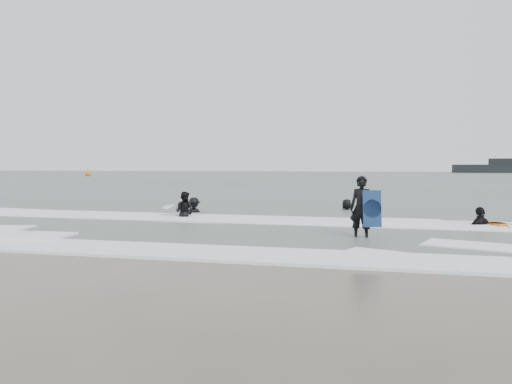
% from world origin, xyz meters
% --- Properties ---
extents(ground, '(320.00, 320.00, 0.00)m').
position_xyz_m(ground, '(0.00, 0.00, 0.00)').
color(ground, brown).
rests_on(ground, ground).
extents(sea, '(320.00, 320.00, 0.00)m').
position_xyz_m(sea, '(0.00, 80.00, 0.06)').
color(sea, '#47544C').
rests_on(sea, ground).
extents(surfer_centre, '(0.69, 0.52, 1.72)m').
position_xyz_m(surfer_centre, '(3.56, 2.60, 0.00)').
color(surfer_centre, black).
rests_on(surfer_centre, ground).
extents(surfer_wading, '(0.83, 0.69, 1.56)m').
position_xyz_m(surfer_wading, '(-3.12, 6.29, 0.00)').
color(surfer_wading, black).
rests_on(surfer_wading, ground).
extents(surfer_breaker, '(1.13, 1.00, 1.52)m').
position_xyz_m(surfer_breaker, '(-3.49, 8.14, 0.00)').
color(surfer_breaker, black).
rests_on(surfer_breaker, ground).
extents(surfer_right_near, '(1.12, 0.96, 1.80)m').
position_xyz_m(surfer_right_near, '(7.13, 6.41, 0.00)').
color(surfer_right_near, black).
rests_on(surfer_right_near, ground).
extents(surfer_right_far, '(0.87, 0.61, 1.67)m').
position_xyz_m(surfer_right_far, '(2.47, 11.08, 0.00)').
color(surfer_right_far, black).
rests_on(surfer_right_far, ground).
extents(surf_foam, '(30.03, 9.06, 0.09)m').
position_xyz_m(surf_foam, '(0.00, 3.70, 0.04)').
color(surf_foam, white).
rests_on(surf_foam, ground).
extents(bodyboards, '(12.09, 4.79, 1.25)m').
position_xyz_m(bodyboards, '(2.63, 5.09, 0.50)').
color(bodyboards, '#10244C').
rests_on(bodyboards, ground).
extents(buoy, '(1.00, 1.00, 1.65)m').
position_xyz_m(buoy, '(-50.76, 71.60, 0.42)').
color(buoy, '#CF5F09').
rests_on(buoy, ground).
extents(vessel_horizon, '(29.13, 5.20, 3.95)m').
position_xyz_m(vessel_horizon, '(35.81, 138.36, 1.47)').
color(vessel_horizon, black).
rests_on(vessel_horizon, ground).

